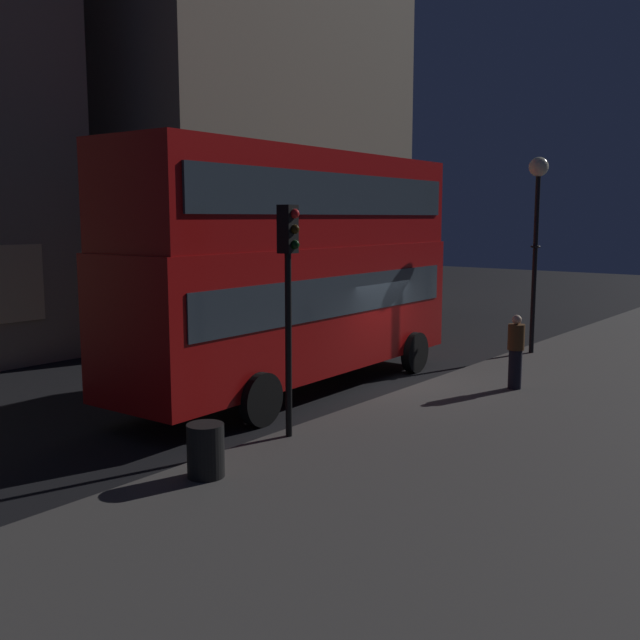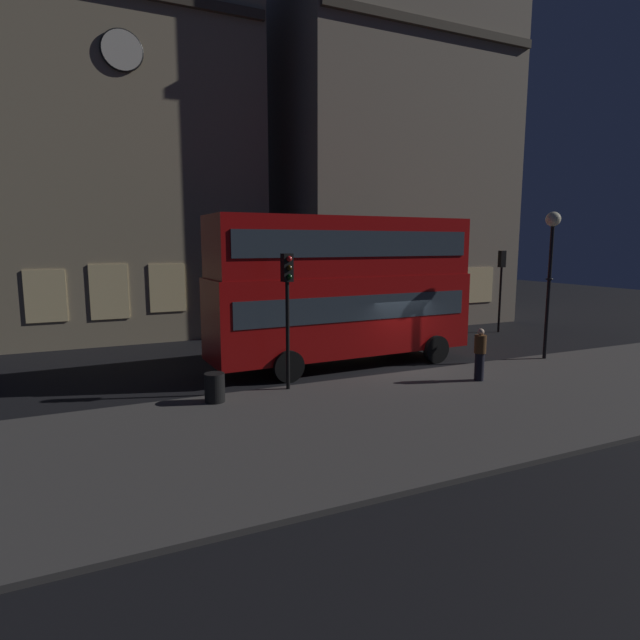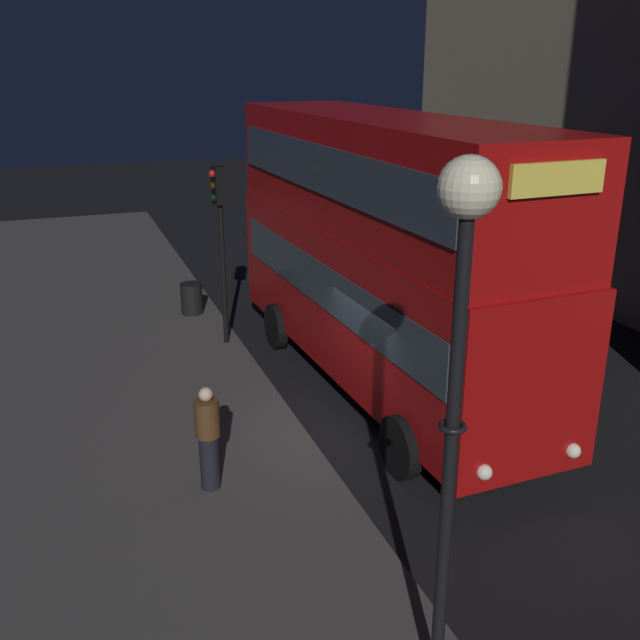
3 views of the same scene
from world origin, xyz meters
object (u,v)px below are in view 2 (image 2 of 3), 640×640
object	(u,v)px
traffic_light_far_side	(501,274)
street_lamp	(551,247)
double_decker_bus	(343,284)
litter_bin	(215,388)
traffic_light_near_kerb	(288,293)
pedestrian	(480,354)

from	to	relation	value
traffic_light_far_side	street_lamp	distance (m)	7.00
traffic_light_far_side	double_decker_bus	bearing A→B (deg)	19.31
street_lamp	litter_bin	world-z (taller)	street_lamp
traffic_light_near_kerb	street_lamp	bearing A→B (deg)	-8.06
double_decker_bus	street_lamp	distance (m)	8.14
double_decker_bus	street_lamp	xyz separation A→B (m)	(7.56, -2.72, 1.33)
traffic_light_near_kerb	double_decker_bus	bearing A→B (deg)	31.34
street_lamp	litter_bin	size ratio (longest dim) A/B	6.82
traffic_light_near_kerb	pedestrian	xyz separation A→B (m)	(6.11, -1.68, -2.12)
double_decker_bus	street_lamp	size ratio (longest dim) A/B	1.82
double_decker_bus	traffic_light_far_side	world-z (taller)	double_decker_bus
traffic_light_far_side	traffic_light_near_kerb	bearing A→B (deg)	24.98
street_lamp	traffic_light_near_kerb	bearing A→B (deg)	179.02
traffic_light_near_kerb	litter_bin	distance (m)	3.54
traffic_light_far_side	pedestrian	bearing A→B (deg)	45.81
traffic_light_near_kerb	traffic_light_far_side	xyz separation A→B (m)	(14.07, 5.81, -0.09)
double_decker_bus	litter_bin	xyz separation A→B (m)	(-5.58, -2.89, -2.59)
double_decker_bus	traffic_light_far_side	xyz separation A→B (m)	(10.87, 3.28, -0.08)
pedestrian	double_decker_bus	bearing A→B (deg)	-40.82
double_decker_bus	traffic_light_near_kerb	world-z (taller)	double_decker_bus
double_decker_bus	litter_bin	size ratio (longest dim) A/B	12.41
traffic_light_near_kerb	traffic_light_far_side	size ratio (longest dim) A/B	0.99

